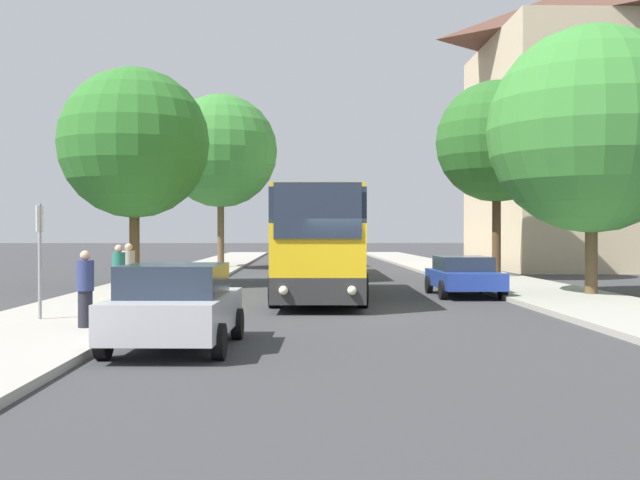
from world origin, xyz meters
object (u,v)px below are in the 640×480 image
object	(u,v)px
tree_left_near	(134,143)
parked_car_right_near	(464,275)
bus_middle	(318,241)
tree_left_far	(221,151)
bus_front	(319,242)
bus_rear	(313,238)
pedestrian_waiting_near	(129,272)
pedestrian_waiting_far	(119,274)
pedestrian_walking_back	(85,289)
tree_right_near	(497,142)
tree_right_mid	(592,130)
bus_stop_sign	(40,247)
parked_car_left_curb	(176,305)

from	to	relation	value
tree_left_near	parked_car_right_near	bearing A→B (deg)	-21.08
bus_middle	tree_left_far	bearing A→B (deg)	129.12
bus_front	tree_left_far	size ratio (longest dim) A/B	1.05
bus_rear	parked_car_right_near	xyz separation A→B (m)	(4.72, -26.65, -1.14)
pedestrian_waiting_near	pedestrian_waiting_far	bearing A→B (deg)	-46.26
pedestrian_waiting_near	pedestrian_walking_back	size ratio (longest dim) A/B	1.05
tree_right_near	pedestrian_waiting_near	bearing A→B (deg)	-138.54
pedestrian_waiting_far	tree_right_mid	world-z (taller)	tree_right_mid
tree_left_far	bus_front	bearing A→B (deg)	-75.11
pedestrian_waiting_far	tree_left_far	world-z (taller)	tree_left_far
bus_front	tree_right_near	world-z (taller)	tree_right_near
bus_middle	bus_rear	size ratio (longest dim) A/B	1.03
bus_front	pedestrian_walking_back	xyz separation A→B (m)	(-5.11, -8.68, -0.88)
pedestrian_walking_back	tree_left_far	xyz separation A→B (m)	(-0.28, 28.97, 6.09)
tree_right_near	bus_front	bearing A→B (deg)	-131.00
parked_car_right_near	tree_left_near	bearing A→B (deg)	-21.25
bus_middle	bus_stop_sign	size ratio (longest dim) A/B	4.35
bus_stop_sign	pedestrian_waiting_far	bearing A→B (deg)	74.77
parked_car_right_near	tree_right_near	distance (m)	11.07
bus_rear	pedestrian_waiting_near	distance (m)	30.65
tree_left_near	tree_right_mid	xyz separation A→B (m)	(16.14, -5.60, -0.19)
bus_middle	pedestrian_walking_back	size ratio (longest dim) A/B	7.18
bus_front	parked_car_left_curb	world-z (taller)	bus_front
bus_front	parked_car_left_curb	bearing A→B (deg)	-103.29
parked_car_right_near	pedestrian_walking_back	xyz separation A→B (m)	(-10.03, -9.41, 0.25)
tree_left_near	tree_right_mid	distance (m)	17.08
bus_front	pedestrian_waiting_far	distance (m)	6.75
bus_stop_sign	tree_right_mid	world-z (taller)	tree_right_mid
pedestrian_waiting_near	pedestrian_waiting_far	size ratio (longest dim) A/B	1.02
bus_rear	pedestrian_walking_back	xyz separation A→B (m)	(-5.31, -36.07, -0.89)
pedestrian_waiting_near	pedestrian_walking_back	distance (m)	6.00
bus_rear	pedestrian_walking_back	size ratio (longest dim) A/B	6.99
parked_car_right_near	pedestrian_waiting_near	distance (m)	11.05
tree_left_far	tree_left_near	bearing A→B (deg)	-96.97
pedestrian_walking_back	tree_right_near	bearing A→B (deg)	107.73
pedestrian_waiting_far	tree_left_near	distance (m)	10.27
pedestrian_waiting_far	tree_left_far	distance (m)	24.63
pedestrian_walking_back	bus_stop_sign	bearing A→B (deg)	-172.77
parked_car_left_curb	bus_stop_sign	xyz separation A→B (m)	(-3.73, 3.62, 1.00)
tree_left_far	tree_right_near	xyz separation A→B (m)	(13.77, -10.67, -0.71)
bus_rear	tree_left_near	bearing A→B (deg)	-109.41
parked_car_right_near	pedestrian_waiting_far	bearing A→B (deg)	22.01
pedestrian_walking_back	tree_left_near	distance (m)	15.02
pedestrian_walking_back	tree_left_near	bearing A→B (deg)	152.58
bus_front	pedestrian_waiting_far	xyz separation A→B (m)	(-5.66, -3.57, -0.86)
bus_rear	pedestrian_walking_back	world-z (taller)	bus_rear
parked_car_right_near	tree_right_mid	world-z (taller)	tree_right_mid
pedestrian_waiting_near	parked_car_left_curb	bearing A→B (deg)	-22.78
pedestrian_walking_back	tree_right_near	size ratio (longest dim) A/B	0.18
parked_car_left_curb	pedestrian_waiting_near	distance (m)	8.44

